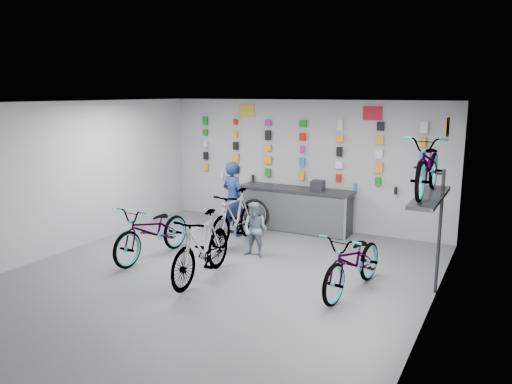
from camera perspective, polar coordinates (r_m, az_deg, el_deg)
The scene contains 20 objects.
floor at distance 8.76m, azimuth -4.95°, elevation -9.91°, with size 8.00×8.00×0.00m, color #545459.
ceiling at distance 8.17m, azimuth -5.31°, elevation 10.12°, with size 8.00×8.00×0.00m, color white.
wall_back at distance 11.84m, azimuth 5.42°, elevation 3.19°, with size 7.00×7.00×0.00m, color #B3B3B5.
wall_left at distance 10.62m, azimuth -21.22°, elevation 1.53°, with size 8.00×8.00×0.00m, color #B3B3B5.
wall_right at distance 7.11m, azimuth 19.35°, elevation -2.87°, with size 8.00×8.00×0.00m, color #B3B3B5.
counter at distance 11.61m, azimuth 4.47°, elevation -2.04°, with size 2.70×0.66×1.00m.
merch_wall at distance 11.68m, azimuth 5.99°, elevation 4.49°, with size 5.55×0.08×1.57m.
wall_bracket at distance 8.30m, azimuth 19.42°, elevation -1.15°, with size 0.39×1.90×2.00m.
sign_left at distance 12.36m, azimuth -1.03°, elevation 9.26°, with size 0.42×0.02×0.30m, color gold.
sign_right at distance 11.20m, azimuth 13.18°, elevation 8.76°, with size 0.42×0.02×0.30m, color red.
sign_side at distance 8.12m, azimuth 21.04°, elevation 6.95°, with size 0.02×0.40×0.30m, color gold.
bike_left at distance 9.85m, azimuth -11.71°, elevation -4.38°, with size 0.72×2.05×1.08m, color gray.
bike_center at distance 8.58m, azimuth -6.24°, elevation -6.25°, with size 0.55×1.94×1.17m, color gray.
bike_right at distance 8.17m, azimuth 11.10°, elevation -7.81°, with size 0.69×1.97×1.03m, color gray.
bike_service at distance 10.56m, azimuth -2.41°, elevation -2.89°, with size 0.54×1.91×1.15m, color gray.
bike_wall at distance 8.21m, azimuth 19.15°, elevation 2.92°, with size 0.63×1.80×0.95m, color gray.
clerk at distance 11.16m, azimuth -2.62°, elevation -0.73°, with size 0.61×0.40×1.67m, color #14254D.
customer at distance 9.70m, azimuth -0.09°, elevation -4.35°, with size 0.53×0.41×1.09m, color slate.
spare_wheel at distance 11.68m, azimuth -0.21°, elevation -2.59°, with size 0.75×0.34×0.72m.
register at distance 11.29m, azimuth 7.07°, elevation 0.76°, with size 0.28×0.30×0.22m, color black.
Camera 1 is at (4.44, -6.85, 3.17)m, focal length 35.00 mm.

